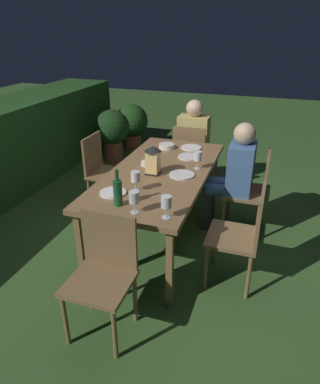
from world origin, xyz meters
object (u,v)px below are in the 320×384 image
(person_in_mustard, at_px, (194,139))
(wine_glass_d, at_px, (134,198))
(chair_head_near, at_px, (103,271))
(bowl_bread, at_px, (167,146))
(chair_side_left_a, at_px, (242,233))
(lantern_centerpiece, at_px, (153,158))
(potted_plant_by_hedge, at_px, (112,131))
(wine_glass_b, at_px, (166,203))
(plate_d, at_px, (113,193))
(chair_head_far, at_px, (190,155))
(potted_plant_corner, at_px, (132,123))
(plate_a, at_px, (191,148))
(person_in_blue, at_px, (234,173))
(green_bottle_on_table, at_px, (118,192))
(plate_b, at_px, (182,175))
(bowl_olives, at_px, (147,163))
(chair_side_right_b, at_px, (103,169))
(wine_glass_c, at_px, (198,157))
(plate_c, at_px, (189,157))
(chair_side_left_b, at_px, (252,189))
(dining_table, at_px, (160,176))
(wine_glass_a, at_px, (135,178))

(person_in_mustard, height_order, wine_glass_d, person_in_mustard)
(chair_head_near, height_order, bowl_bread, chair_head_near)
(chair_side_left_a, height_order, lantern_centerpiece, lantern_centerpiece)
(potted_plant_by_hedge, bearing_deg, wine_glass_b, -147.34)
(lantern_centerpiece, distance_m, plate_d, 0.54)
(chair_head_far, height_order, potted_plant_corner, chair_head_far)
(chair_head_far, relative_size, plate_d, 4.04)
(chair_head_far, height_order, wine_glass_d, wine_glass_d)
(wine_glass_b, height_order, plate_a, wine_glass_b)
(person_in_blue, distance_m, green_bottle_on_table, 1.39)
(chair_head_far, relative_size, plate_b, 3.79)
(person_in_mustard, bearing_deg, bowl_olives, 173.00)
(chair_side_right_b, relative_size, bowl_bread, 5.17)
(chair_side_left_a, height_order, potted_plant_corner, chair_side_left_a)
(wine_glass_c, relative_size, bowl_olives, 1.43)
(plate_d, distance_m, potted_plant_by_hedge, 2.75)
(plate_b, height_order, plate_d, same)
(chair_head_near, distance_m, plate_d, 0.70)
(wine_glass_c, relative_size, plate_b, 0.74)
(person_in_mustard, relative_size, wine_glass_b, 6.80)
(lantern_centerpiece, bearing_deg, chair_side_left_a, -111.26)
(wine_glass_b, bearing_deg, wine_glass_d, 91.08)
(chair_side_left_a, bearing_deg, plate_c, 37.91)
(plate_c, relative_size, plate_d, 1.03)
(potted_plant_by_hedge, xyz_separation_m, potted_plant_corner, (0.74, -0.01, -0.06))
(wine_glass_b, distance_m, bowl_bread, 1.51)
(plate_d, xyz_separation_m, bowl_olives, (0.66, -0.05, 0.01))
(wine_glass_d, xyz_separation_m, potted_plant_by_hedge, (2.69, 1.48, -0.38))
(chair_side_right_b, distance_m, person_in_mustard, 1.28)
(green_bottle_on_table, bearing_deg, bowl_bread, 2.13)
(person_in_blue, distance_m, plate_b, 0.64)
(lantern_centerpiece, relative_size, bowl_bread, 1.58)
(wine_glass_c, xyz_separation_m, potted_plant_by_hedge, (1.72, 1.72, -0.38))
(chair_side_left_b, distance_m, potted_plant_by_hedge, 2.67)
(person_in_blue, xyz_separation_m, bowl_olives, (-0.34, 0.80, 0.13))
(wine_glass_b, relative_size, plate_d, 0.78)
(chair_side_left_a, relative_size, wine_glass_c, 5.15)
(chair_side_left_a, height_order, wine_glass_b, wine_glass_b)
(green_bottle_on_table, bearing_deg, potted_plant_corner, 21.35)
(bowl_olives, xyz_separation_m, potted_plant_by_hedge, (1.79, 1.24, -0.29))
(chair_side_left_a, bearing_deg, plate_a, 31.87)
(person_in_blue, xyz_separation_m, plate_b, (-0.48, 0.41, 0.12))
(dining_table, distance_m, chair_head_near, 1.22)
(person_in_blue, height_order, plate_a, person_in_blue)
(plate_c, bearing_deg, bowl_olives, 136.28)
(plate_b, bearing_deg, chair_side_left_b, -51.98)
(dining_table, bearing_deg, wine_glass_a, 173.85)
(lantern_centerpiece, bearing_deg, chair_side_left_b, -59.29)
(person_in_mustard, height_order, potted_plant_by_hedge, person_in_mustard)
(bowl_bread, height_order, potted_plant_corner, bowl_bread)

